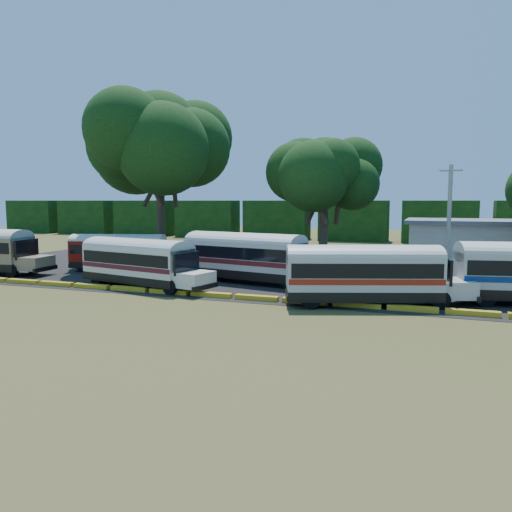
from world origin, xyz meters
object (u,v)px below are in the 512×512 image
(tree_west, at_px, (159,138))
(bus_white_red, at_px, (367,271))
(bus_red, at_px, (121,250))
(bus_cream_west, at_px, (140,260))

(tree_west, bearing_deg, bus_white_red, -33.18)
(bus_red, xyz_separation_m, tree_west, (-0.18, 6.99, 10.14))
(bus_cream_west, height_order, bus_white_red, bus_white_red)
(bus_cream_west, relative_size, tree_west, 0.65)
(bus_red, distance_m, tree_west, 12.32)
(bus_cream_west, height_order, tree_west, tree_west)
(bus_red, height_order, bus_white_red, bus_white_red)
(bus_cream_west, xyz_separation_m, tree_west, (-6.19, 13.43, 10.04))
(bus_red, bearing_deg, tree_west, 75.40)
(bus_white_red, bearing_deg, bus_cream_west, 158.17)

